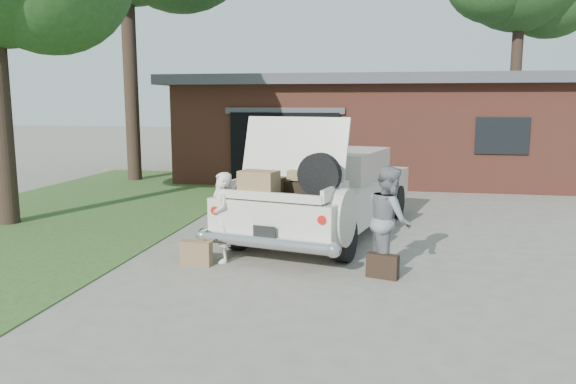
# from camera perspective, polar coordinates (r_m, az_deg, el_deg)

# --- Properties ---
(ground) EXTENTS (90.00, 90.00, 0.00)m
(ground) POSITION_cam_1_polar(r_m,az_deg,el_deg) (8.58, -0.75, -7.91)
(ground) COLOR gray
(ground) RESTS_ON ground
(grass_strip) EXTENTS (6.00, 16.00, 0.02)m
(grass_strip) POSITION_cam_1_polar(r_m,az_deg,el_deg) (13.37, -21.78, -2.29)
(grass_strip) COLOR #2D4C1E
(grass_strip) RESTS_ON ground
(house) EXTENTS (12.80, 7.80, 3.30)m
(house) POSITION_cam_1_polar(r_m,az_deg,el_deg) (19.53, 8.85, 6.61)
(house) COLOR brown
(house) RESTS_ON ground
(sedan) EXTENTS (3.31, 5.89, 2.27)m
(sedan) POSITION_cam_1_polar(r_m,az_deg,el_deg) (10.83, 3.87, 0.12)
(sedan) COLOR beige
(sedan) RESTS_ON ground
(woman_left) EXTENTS (0.51, 0.61, 1.43)m
(woman_left) POSITION_cam_1_polar(r_m,az_deg,el_deg) (8.92, -6.69, -2.57)
(woman_left) COLOR silver
(woman_left) RESTS_ON ground
(woman_right) EXTENTS (0.80, 0.91, 1.60)m
(woman_right) POSITION_cam_1_polar(r_m,az_deg,el_deg) (8.41, 10.24, -2.78)
(woman_right) COLOR slate
(woman_right) RESTS_ON ground
(suitcase_left) EXTENTS (0.50, 0.20, 0.38)m
(suitcase_left) POSITION_cam_1_polar(r_m,az_deg,el_deg) (8.88, -9.30, -6.15)
(suitcase_left) COLOR olive
(suitcase_left) RESTS_ON ground
(suitcase_right) EXTENTS (0.48, 0.27, 0.36)m
(suitcase_right) POSITION_cam_1_polar(r_m,az_deg,el_deg) (8.26, 9.58, -7.43)
(suitcase_right) COLOR black
(suitcase_right) RESTS_ON ground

